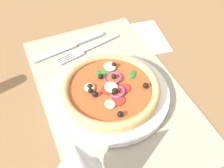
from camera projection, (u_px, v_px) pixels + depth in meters
ground_plane at (111, 95)px, 61.31cm from camera, size 190.00×140.00×2.40cm
placemat at (111, 91)px, 60.27cm from camera, size 48.82×30.05×0.40cm
plate at (110, 94)px, 58.40cm from camera, size 25.43×25.43×1.49cm
pizza at (110, 88)px, 57.06cm from camera, size 21.19×21.19×2.63cm
fork at (86, 50)px, 68.96cm from camera, size 5.50×17.88×0.44cm
knife at (69, 46)px, 69.77cm from camera, size 4.81×20.01×0.62cm
wine_glass at (78, 161)px, 38.37cm from camera, size 7.20×7.20×14.90cm
napkin at (141, 38)px, 72.78cm from camera, size 15.65×14.48×0.36cm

